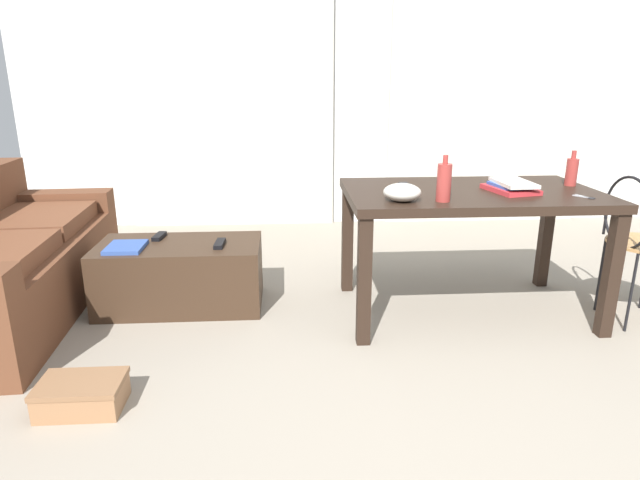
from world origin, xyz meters
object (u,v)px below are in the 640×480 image
object	(u,v)px
tv_remote_secondary	(220,244)
shoebox	(82,395)
coffee_table	(181,275)
craft_table	(470,206)
bottle_far	(572,171)
book_stack	(511,186)
wire_chair	(636,232)
tv_remote_on_table	(407,186)
tv_remote_primary	(159,236)
bowl	(402,192)
magazine	(126,247)
bottle_near	(444,182)
couch	(0,263)
scissors	(587,197)

from	to	relation	value
tv_remote_secondary	shoebox	world-z (taller)	tv_remote_secondary
coffee_table	craft_table	world-z (taller)	craft_table
coffee_table	shoebox	xyz separation A→B (m)	(-0.23, -1.09, -0.13)
bottle_far	book_stack	distance (m)	0.46
craft_table	wire_chair	xyz separation A→B (m)	(0.90, -0.19, -0.12)
tv_remote_on_table	tv_remote_secondary	size ratio (longest dim) A/B	1.04
tv_remote_on_table	tv_remote_primary	bearing A→B (deg)	164.61
bottle_far	tv_remote_secondary	xyz separation A→B (m)	(-2.10, 0.04, -0.42)
tv_remote_on_table	tv_remote_primary	world-z (taller)	tv_remote_on_table
craft_table	book_stack	xyz separation A→B (m)	(0.20, -0.06, 0.12)
tv_remote_primary	bowl	bearing A→B (deg)	-16.45
coffee_table	magazine	size ratio (longest dim) A/B	4.03
book_stack	shoebox	bearing A→B (deg)	-158.82
bottle_near	bottle_far	distance (m)	0.95
shoebox	craft_table	bearing A→B (deg)	24.62
couch	magazine	distance (m)	0.76
coffee_table	magazine	bearing A→B (deg)	-163.25
tv_remote_primary	couch	bearing A→B (deg)	-163.95
bottle_near	bottle_far	world-z (taller)	bottle_near
tv_remote_secondary	magazine	size ratio (longest dim) A/B	0.70
craft_table	magazine	bearing A→B (deg)	176.93
book_stack	scissors	world-z (taller)	book_stack
book_stack	scissors	xyz separation A→B (m)	(0.34, -0.18, -0.03)
bottle_near	bowl	bearing A→B (deg)	173.97
couch	bowl	bearing A→B (deg)	-10.02
wire_chair	magazine	size ratio (longest dim) A/B	3.51
book_stack	craft_table	bearing A→B (deg)	163.77
bottle_near	scissors	xyz separation A→B (m)	(0.80, 0.03, -0.10)
couch	coffee_table	xyz separation A→B (m)	(1.04, 0.04, -0.11)
book_stack	tv_remote_primary	world-z (taller)	book_stack
wire_chair	magazine	world-z (taller)	wire_chair
scissors	tv_remote_secondary	bearing A→B (deg)	169.28
bottle_near	tv_remote_secondary	distance (m)	1.36
bottle_near	scissors	bearing A→B (deg)	2.25
wire_chair	shoebox	bearing A→B (deg)	-166.14
bowl	tv_remote_primary	xyz separation A→B (m)	(-1.40, 0.57, -0.38)
wire_chair	bowl	distance (m)	1.38
bowl	shoebox	distance (m)	1.78
bowl	book_stack	size ratio (longest dim) A/B	0.60
bottle_near	magazine	xyz separation A→B (m)	(-1.76, 0.38, -0.44)
bottle_near	wire_chair	bearing A→B (deg)	4.09
couch	tv_remote_primary	distance (m)	0.92
wire_chair	bottle_far	world-z (taller)	bottle_far
couch	book_stack	size ratio (longest dim) A/B	5.93
shoebox	scissors	bearing A→B (deg)	14.63
wire_chair	shoebox	distance (m)	2.98
wire_chair	tv_remote_on_table	bearing A→B (deg)	167.44
craft_table	bowl	size ratio (longest dim) A/B	7.29
tv_remote_primary	magazine	world-z (taller)	tv_remote_primary
coffee_table	bottle_far	size ratio (longest dim) A/B	4.73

